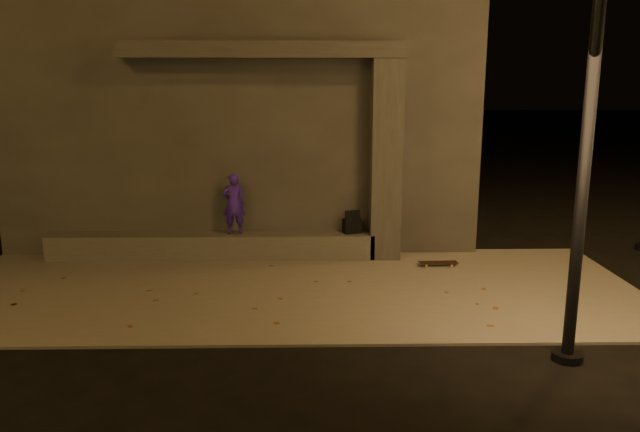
{
  "coord_description": "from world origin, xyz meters",
  "views": [
    {
      "loc": [
        0.3,
        -7.46,
        3.29
      ],
      "look_at": [
        0.48,
        2.0,
        1.2
      ],
      "focal_mm": 35.0,
      "sensor_mm": 36.0,
      "label": 1
    }
  ],
  "objects_px": {
    "skateboarder": "(234,204)",
    "skateboard": "(438,263)",
    "backpack": "(352,225)",
    "column": "(386,161)"
  },
  "relations": [
    {
      "from": "column",
      "to": "backpack",
      "type": "bearing_deg",
      "value": 180.0
    },
    {
      "from": "skateboarder",
      "to": "skateboard",
      "type": "height_order",
      "value": "skateboarder"
    },
    {
      "from": "skateboarder",
      "to": "skateboard",
      "type": "bearing_deg",
      "value": 163.81
    },
    {
      "from": "column",
      "to": "backpack",
      "type": "relative_size",
      "value": 8.06
    },
    {
      "from": "column",
      "to": "skateboarder",
      "type": "distance_m",
      "value": 2.88
    },
    {
      "from": "column",
      "to": "skateboard",
      "type": "relative_size",
      "value": 5.29
    },
    {
      "from": "backpack",
      "to": "skateboarder",
      "type": "bearing_deg",
      "value": 163.31
    },
    {
      "from": "column",
      "to": "skateboard",
      "type": "bearing_deg",
      "value": -36.02
    },
    {
      "from": "column",
      "to": "skateboard",
      "type": "height_order",
      "value": "column"
    },
    {
      "from": "backpack",
      "to": "skateboard",
      "type": "bearing_deg",
      "value": -40.2
    }
  ]
}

